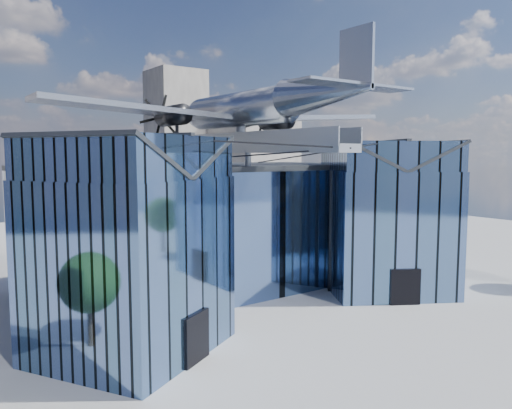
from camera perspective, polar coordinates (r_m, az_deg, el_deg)
ground_plane at (r=35.25m, az=1.94°, el=-12.00°), size 120.00×120.00×0.00m
museum at (r=38.68m, az=-3.30°, el=-1.98°), size 32.88×24.50×17.60m
bg_towers at (r=80.12m, az=-19.87°, el=4.92°), size 77.00×24.50×26.00m
tree_side_e at (r=65.88m, az=18.03°, el=-0.74°), size 3.47×3.47×5.29m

